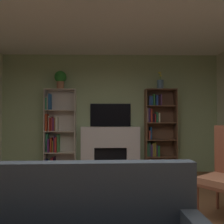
{
  "coord_description": "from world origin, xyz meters",
  "views": [
    {
      "loc": [
        -0.08,
        -2.78,
        1.31
      ],
      "look_at": [
        0.0,
        1.28,
        1.4
      ],
      "focal_mm": 39.99,
      "sensor_mm": 36.0,
      "label": 1
    }
  ],
  "objects_px": {
    "bookshelf_left": "(57,134)",
    "coffee_table": "(93,213)",
    "fireplace": "(110,149)",
    "bookshelf_right": "(157,130)",
    "vase_with_flowers": "(160,84)",
    "tv": "(110,115)",
    "potted_plant": "(60,78)"
  },
  "relations": [
    {
      "from": "tv",
      "to": "vase_with_flowers",
      "type": "relative_size",
      "value": 2.29
    },
    {
      "from": "potted_plant",
      "to": "bookshelf_left",
      "type": "bearing_deg",
      "value": 150.82
    },
    {
      "from": "tv",
      "to": "coffee_table",
      "type": "distance_m",
      "value": 3.58
    },
    {
      "from": "fireplace",
      "to": "vase_with_flowers",
      "type": "height_order",
      "value": "vase_with_flowers"
    },
    {
      "from": "fireplace",
      "to": "bookshelf_right",
      "type": "bearing_deg",
      "value": -1.3
    },
    {
      "from": "bookshelf_left",
      "to": "vase_with_flowers",
      "type": "relative_size",
      "value": 4.7
    },
    {
      "from": "bookshelf_left",
      "to": "fireplace",
      "type": "bearing_deg",
      "value": 0.19
    },
    {
      "from": "potted_plant",
      "to": "coffee_table",
      "type": "distance_m",
      "value": 3.92
    },
    {
      "from": "tv",
      "to": "bookshelf_right",
      "type": "xyz_separation_m",
      "value": [
        1.09,
        -0.09,
        -0.36
      ]
    },
    {
      "from": "fireplace",
      "to": "vase_with_flowers",
      "type": "distance_m",
      "value": 1.93
    },
    {
      "from": "tv",
      "to": "coffee_table",
      "type": "xyz_separation_m",
      "value": [
        -0.23,
        -3.43,
        -1.0
      ]
    },
    {
      "from": "potted_plant",
      "to": "vase_with_flowers",
      "type": "height_order",
      "value": "potted_plant"
    },
    {
      "from": "bookshelf_right",
      "to": "potted_plant",
      "type": "distance_m",
      "value": 2.56
    },
    {
      "from": "bookshelf_left",
      "to": "coffee_table",
      "type": "height_order",
      "value": "bookshelf_left"
    },
    {
      "from": "fireplace",
      "to": "tv",
      "type": "relative_size",
      "value": 1.55
    },
    {
      "from": "tv",
      "to": "vase_with_flowers",
      "type": "height_order",
      "value": "vase_with_flowers"
    },
    {
      "from": "bookshelf_left",
      "to": "tv",
      "type": "bearing_deg",
      "value": 3.22
    },
    {
      "from": "bookshelf_right",
      "to": "potted_plant",
      "type": "relative_size",
      "value": 4.62
    },
    {
      "from": "tv",
      "to": "potted_plant",
      "type": "xyz_separation_m",
      "value": [
        -1.17,
        -0.12,
        0.86
      ]
    },
    {
      "from": "tv",
      "to": "bookshelf_right",
      "type": "bearing_deg",
      "value": -4.81
    },
    {
      "from": "bookshelf_left",
      "to": "vase_with_flowers",
      "type": "bearing_deg",
      "value": -1.14
    },
    {
      "from": "coffee_table",
      "to": "bookshelf_left",
      "type": "bearing_deg",
      "value": 107.1
    },
    {
      "from": "bookshelf_left",
      "to": "potted_plant",
      "type": "relative_size",
      "value": 4.62
    },
    {
      "from": "tv",
      "to": "bookshelf_left",
      "type": "distance_m",
      "value": 1.34
    },
    {
      "from": "potted_plant",
      "to": "vase_with_flowers",
      "type": "distance_m",
      "value": 2.35
    },
    {
      "from": "fireplace",
      "to": "coffee_table",
      "type": "relative_size",
      "value": 2.07
    },
    {
      "from": "tv",
      "to": "bookshelf_right",
      "type": "distance_m",
      "value": 1.15
    },
    {
      "from": "bookshelf_left",
      "to": "bookshelf_right",
      "type": "height_order",
      "value": "same"
    },
    {
      "from": "bookshelf_left",
      "to": "vase_with_flowers",
      "type": "distance_m",
      "value": 2.7
    },
    {
      "from": "bookshelf_right",
      "to": "coffee_table",
      "type": "relative_size",
      "value": 2.74
    },
    {
      "from": "bookshelf_right",
      "to": "vase_with_flowers",
      "type": "relative_size",
      "value": 4.7
    },
    {
      "from": "bookshelf_right",
      "to": "potted_plant",
      "type": "height_order",
      "value": "potted_plant"
    }
  ]
}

